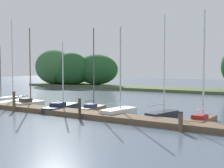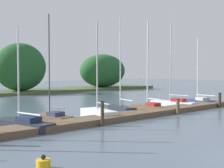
{
  "view_description": "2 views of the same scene",
  "coord_description": "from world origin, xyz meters",
  "px_view_note": "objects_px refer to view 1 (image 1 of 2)",
  "views": [
    {
      "loc": [
        12.52,
        -5.97,
        3.62
      ],
      "look_at": [
        0.87,
        12.28,
        2.36
      ],
      "focal_mm": 47.35,
      "sensor_mm": 36.0,
      "label": 1
    },
    {
      "loc": [
        -11.56,
        -3.62,
        3.24
      ],
      "look_at": [
        2.9,
        12.59,
        2.26
      ],
      "focal_mm": 49.02,
      "sensor_mm": 36.0,
      "label": 2
    }
  ],
  "objects_px": {
    "sailboat_4": "(93,107)",
    "sailboat_6": "(163,113)",
    "sailboat_0": "(0,99)",
    "mooring_piling_2": "(80,109)",
    "sailboat_2": "(30,102)",
    "mooring_piling_3": "(181,121)",
    "sailboat_3": "(62,107)",
    "sailboat_5": "(120,111)",
    "sailboat_7": "(202,117)",
    "mooring_piling_1": "(14,101)",
    "sailboat_1": "(12,100)"
  },
  "relations": [
    {
      "from": "mooring_piling_3",
      "to": "mooring_piling_2",
      "type": "bearing_deg",
      "value": 179.72
    },
    {
      "from": "sailboat_1",
      "to": "sailboat_7",
      "type": "xyz_separation_m",
      "value": [
        18.39,
        0.07,
        0.03
      ]
    },
    {
      "from": "sailboat_4",
      "to": "sailboat_5",
      "type": "xyz_separation_m",
      "value": [
        3.08,
        -0.91,
        0.04
      ]
    },
    {
      "from": "sailboat_0",
      "to": "mooring_piling_3",
      "type": "xyz_separation_m",
      "value": [
        20.34,
        -3.37,
        0.28
      ]
    },
    {
      "from": "sailboat_5",
      "to": "mooring_piling_1",
      "type": "distance_m",
      "value": 8.9
    },
    {
      "from": "sailboat_4",
      "to": "mooring_piling_3",
      "type": "relative_size",
      "value": 6.01
    },
    {
      "from": "sailboat_1",
      "to": "sailboat_5",
      "type": "relative_size",
      "value": 1.26
    },
    {
      "from": "sailboat_6",
      "to": "sailboat_0",
      "type": "bearing_deg",
      "value": 103.47
    },
    {
      "from": "sailboat_3",
      "to": "sailboat_0",
      "type": "bearing_deg",
      "value": 72.59
    },
    {
      "from": "sailboat_0",
      "to": "sailboat_2",
      "type": "bearing_deg",
      "value": -101.57
    },
    {
      "from": "sailboat_1",
      "to": "sailboat_2",
      "type": "relative_size",
      "value": 1.15
    },
    {
      "from": "sailboat_3",
      "to": "mooring_piling_3",
      "type": "bearing_deg",
      "value": -114.48
    },
    {
      "from": "sailboat_6",
      "to": "sailboat_7",
      "type": "distance_m",
      "value": 2.85
    },
    {
      "from": "sailboat_3",
      "to": "sailboat_6",
      "type": "xyz_separation_m",
      "value": [
        8.58,
        1.01,
        0.06
      ]
    },
    {
      "from": "sailboat_4",
      "to": "sailboat_6",
      "type": "xyz_separation_m",
      "value": [
        6.1,
        0.01,
        0.04
      ]
    },
    {
      "from": "sailboat_0",
      "to": "sailboat_7",
      "type": "bearing_deg",
      "value": -92.87
    },
    {
      "from": "sailboat_2",
      "to": "sailboat_4",
      "type": "bearing_deg",
      "value": -78.52
    },
    {
      "from": "sailboat_2",
      "to": "mooring_piling_3",
      "type": "distance_m",
      "value": 15.19
    },
    {
      "from": "sailboat_5",
      "to": "sailboat_6",
      "type": "height_order",
      "value": "sailboat_6"
    },
    {
      "from": "sailboat_7",
      "to": "mooring_piling_2",
      "type": "distance_m",
      "value": 8.17
    },
    {
      "from": "sailboat_4",
      "to": "mooring_piling_2",
      "type": "relative_size",
      "value": 4.64
    },
    {
      "from": "sailboat_6",
      "to": "sailboat_4",
      "type": "bearing_deg",
      "value": 103.22
    },
    {
      "from": "sailboat_4",
      "to": "sailboat_7",
      "type": "xyz_separation_m",
      "value": [
        8.93,
        -0.33,
        0.09
      ]
    },
    {
      "from": "sailboat_4",
      "to": "mooring_piling_1",
      "type": "xyz_separation_m",
      "value": [
        -5.44,
        -3.45,
        0.48
      ]
    },
    {
      "from": "sailboat_6",
      "to": "mooring_piling_2",
      "type": "bearing_deg",
      "value": 139.15
    },
    {
      "from": "sailboat_6",
      "to": "mooring_piling_2",
      "type": "height_order",
      "value": "sailboat_6"
    },
    {
      "from": "sailboat_3",
      "to": "sailboat_4",
      "type": "height_order",
      "value": "sailboat_4"
    },
    {
      "from": "sailboat_2",
      "to": "sailboat_0",
      "type": "bearing_deg",
      "value": 83.4
    },
    {
      "from": "sailboat_6",
      "to": "mooring_piling_3",
      "type": "relative_size",
      "value": 6.44
    },
    {
      "from": "sailboat_3",
      "to": "sailboat_4",
      "type": "distance_m",
      "value": 2.67
    },
    {
      "from": "sailboat_1",
      "to": "sailboat_7",
      "type": "height_order",
      "value": "sailboat_1"
    },
    {
      "from": "mooring_piling_3",
      "to": "mooring_piling_1",
      "type": "bearing_deg",
      "value": 179.94
    },
    {
      "from": "sailboat_0",
      "to": "mooring_piling_2",
      "type": "xyz_separation_m",
      "value": [
        13.11,
        -3.33,
        0.45
      ]
    },
    {
      "from": "sailboat_2",
      "to": "sailboat_5",
      "type": "xyz_separation_m",
      "value": [
        9.46,
        0.07,
        -0.06
      ]
    },
    {
      "from": "sailboat_3",
      "to": "mooring_piling_1",
      "type": "xyz_separation_m",
      "value": [
        -2.96,
        -2.46,
        0.5
      ]
    },
    {
      "from": "sailboat_1",
      "to": "sailboat_2",
      "type": "height_order",
      "value": "sailboat_1"
    },
    {
      "from": "sailboat_0",
      "to": "mooring_piling_3",
      "type": "distance_m",
      "value": 20.62
    },
    {
      "from": "sailboat_4",
      "to": "sailboat_6",
      "type": "relative_size",
      "value": 0.93
    },
    {
      "from": "sailboat_0",
      "to": "mooring_piling_2",
      "type": "height_order",
      "value": "sailboat_0"
    },
    {
      "from": "sailboat_0",
      "to": "sailboat_6",
      "type": "bearing_deg",
      "value": -91.87
    },
    {
      "from": "mooring_piling_1",
      "to": "sailboat_4",
      "type": "bearing_deg",
      "value": 32.42
    },
    {
      "from": "mooring_piling_3",
      "to": "sailboat_5",
      "type": "bearing_deg",
      "value": 155.17
    },
    {
      "from": "mooring_piling_1",
      "to": "mooring_piling_2",
      "type": "bearing_deg",
      "value": 0.18
    },
    {
      "from": "sailboat_1",
      "to": "sailboat_7",
      "type": "bearing_deg",
      "value": -99.56
    },
    {
      "from": "mooring_piling_1",
      "to": "sailboat_5",
      "type": "bearing_deg",
      "value": 16.6
    },
    {
      "from": "sailboat_1",
      "to": "sailboat_2",
      "type": "xyz_separation_m",
      "value": [
        3.09,
        -0.58,
        0.03
      ]
    },
    {
      "from": "mooring_piling_2",
      "to": "sailboat_3",
      "type": "bearing_deg",
      "value": 147.63
    },
    {
      "from": "sailboat_1",
      "to": "sailboat_3",
      "type": "bearing_deg",
      "value": -104.63
    },
    {
      "from": "sailboat_0",
      "to": "sailboat_6",
      "type": "height_order",
      "value": "sailboat_6"
    },
    {
      "from": "sailboat_7",
      "to": "mooring_piling_3",
      "type": "bearing_deg",
      "value": 176.78
    }
  ]
}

